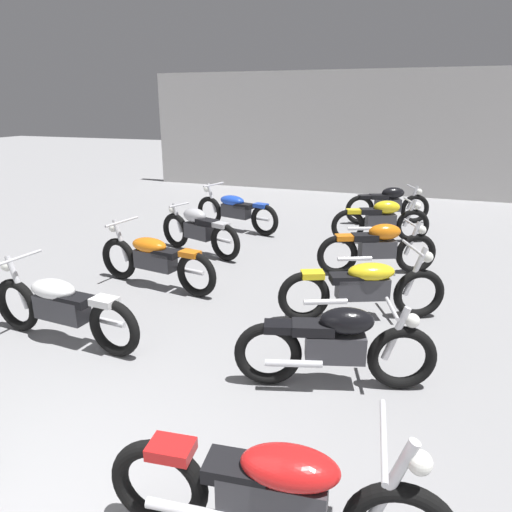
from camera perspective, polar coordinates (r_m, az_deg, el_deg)
name	(u,v)px	position (r m, az deg, el deg)	size (l,w,h in m)	color
back_wall	(352,133)	(14.93, 11.59, 14.37)	(13.08, 0.24, 3.60)	#BCBAB7
motorcycle_left_row_1	(61,306)	(5.90, -22.55, -5.65)	(2.17, 0.68, 0.97)	black
motorcycle_left_row_2	(155,259)	(7.23, -12.17, -0.33)	(2.16, 0.68, 0.97)	black
motorcycle_left_row_3	(199,230)	(8.74, -6.95, 3.20)	(1.90, 0.77, 0.88)	black
motorcycle_left_row_4	(235,210)	(10.30, -2.50, 5.57)	(2.13, 0.82, 0.97)	black
motorcycle_right_row_0	(275,492)	(3.18, 2.31, -26.65)	(2.17, 0.68, 0.97)	black
motorcycle_right_row_1	(336,345)	(4.70, 9.67, -10.54)	(1.92, 0.73, 0.88)	black
motorcycle_right_row_2	(363,287)	(6.17, 12.89, -3.66)	(2.03, 1.05, 0.97)	black
motorcycle_right_row_3	(378,247)	(7.86, 14.56, 1.03)	(1.85, 0.90, 0.88)	black
motorcycle_right_row_4	(381,220)	(9.73, 14.93, 4.26)	(1.88, 0.81, 0.88)	black
motorcycle_right_row_5	(388,204)	(11.31, 15.73, 6.08)	(1.85, 0.89, 0.88)	black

